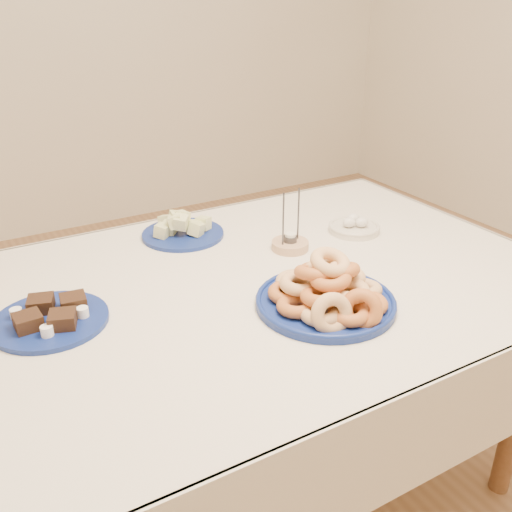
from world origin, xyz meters
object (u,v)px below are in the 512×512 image
at_px(candle_holder, 290,244).
at_px(dining_table, 247,317).
at_px(egg_bowl, 354,227).
at_px(melon_plate, 182,229).
at_px(brownie_plate, 51,318).
at_px(donut_platter, 327,293).

bearing_deg(candle_holder, dining_table, -150.73).
height_order(candle_holder, egg_bowl, candle_holder).
distance_m(dining_table, melon_plate, 0.40).
bearing_deg(dining_table, melon_plate, 93.40).
distance_m(dining_table, brownie_plate, 0.51).
distance_m(melon_plate, egg_bowl, 0.55).
height_order(melon_plate, candle_holder, candle_holder).
distance_m(donut_platter, egg_bowl, 0.50).
bearing_deg(brownie_plate, candle_holder, 5.28).
bearing_deg(candle_holder, brownie_plate, -174.72).
xyz_separation_m(dining_table, candle_holder, (0.22, 0.12, 0.12)).
bearing_deg(melon_plate, dining_table, -86.60).
bearing_deg(candle_holder, donut_platter, -108.37).
bearing_deg(brownie_plate, donut_platter, -23.89).
distance_m(melon_plate, candle_holder, 0.35).
relative_size(dining_table, candle_holder, 9.26).
relative_size(brownie_plate, candle_holder, 1.78).
xyz_separation_m(donut_platter, brownie_plate, (-0.60, 0.27, -0.03)).
bearing_deg(egg_bowl, dining_table, -164.37).
xyz_separation_m(melon_plate, candle_holder, (0.24, -0.25, -0.01)).
relative_size(melon_plate, candle_holder, 1.75).
height_order(donut_platter, candle_holder, candle_holder).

